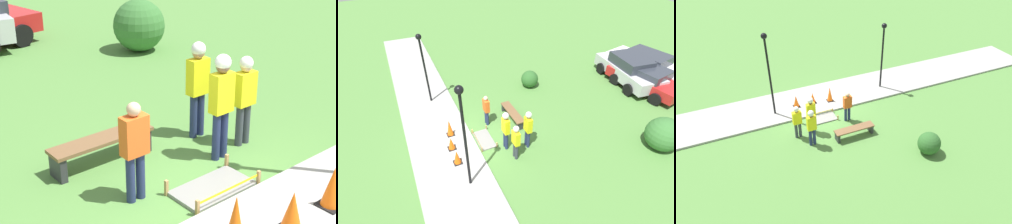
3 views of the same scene
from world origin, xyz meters
The scene contains 11 objects.
ground_plane centered at (0.00, 0.00, 0.00)m, with size 60.00×60.00×0.00m, color #51843D.
wet_concrete_patch centered at (0.22, 0.43, 0.04)m, with size 1.36×0.75×0.26m.
traffic_cone_near_patch centered at (-0.68, -0.87, 0.50)m, with size 0.34×0.34×0.81m.
traffic_cone_far_patch centered at (0.22, -1.06, 0.39)m, with size 0.34×0.34×0.59m.
traffic_cone_sidewalk_edge centered at (1.12, -1.07, 0.41)m, with size 0.34×0.34×0.64m.
park_bench centered at (-0.62, 2.27, 0.34)m, with size 1.89×0.44×0.47m.
worker_supervisor centered at (1.75, 1.25, 0.99)m, with size 0.40×0.24×1.68m.
worker_assistant centered at (1.04, 1.13, 1.14)m, with size 0.40×0.27×1.88m.
worker_trainee centered at (1.33, 2.03, 1.11)m, with size 0.40×0.27×1.84m.
bystander_in_orange_shirt centered at (-0.86, 0.99, 0.89)m, with size 0.40×0.22×1.59m.
shrub_rounded_near centered at (3.85, 7.24, 0.74)m, with size 1.49×1.49×1.49m.
Camera 1 is at (-4.70, -4.43, 4.32)m, focal length 55.00 mm.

